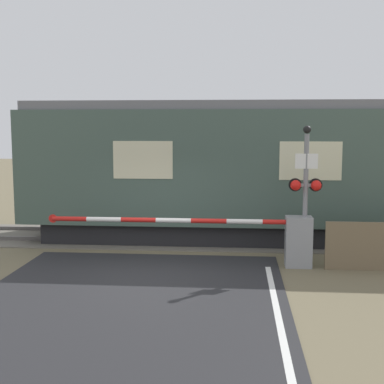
# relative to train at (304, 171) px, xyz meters

# --- Properties ---
(ground_plane) EXTENTS (80.00, 80.00, 0.00)m
(ground_plane) POSITION_rel_train_xyz_m (-3.82, -4.02, -2.00)
(ground_plane) COLOR #6B6047
(track_bed) EXTENTS (36.00, 3.20, 0.13)m
(track_bed) POSITION_rel_train_xyz_m (-3.82, 0.00, -1.97)
(track_bed) COLOR #666056
(track_bed) RESTS_ON ground_plane
(train) EXTENTS (15.61, 2.76, 3.90)m
(train) POSITION_rel_train_xyz_m (0.00, 0.00, 0.00)
(train) COLOR black
(train) RESTS_ON ground_plane
(crossing_barrier) EXTENTS (6.20, 0.44, 1.17)m
(crossing_barrier) POSITION_rel_train_xyz_m (-0.96, -2.84, -1.32)
(crossing_barrier) COLOR gray
(crossing_barrier) RESTS_ON ground_plane
(signal_post) EXTENTS (0.76, 0.26, 3.25)m
(signal_post) POSITION_rel_train_xyz_m (-0.28, -2.80, -0.15)
(signal_post) COLOR gray
(signal_post) RESTS_ON ground_plane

